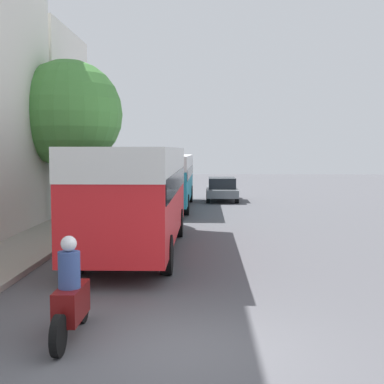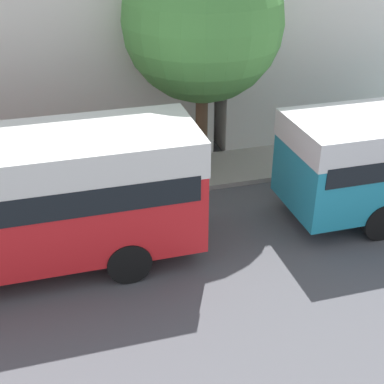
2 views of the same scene
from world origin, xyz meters
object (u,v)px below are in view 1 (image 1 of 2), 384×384
motorcycle_behind_lead (71,298)px  car_crossing (222,189)px  bus_following (167,174)px  bus_lead (136,185)px  pedestrian_near_curb (108,185)px

motorcycle_behind_lead → car_crossing: (3.18, 24.09, 0.06)m
bus_following → motorcycle_behind_lead: size_ratio=4.61×
bus_lead → motorcycle_behind_lead: size_ratio=4.24×
bus_lead → motorcycle_behind_lead: 7.65m
pedestrian_near_curb → car_crossing: bearing=2.2°
bus_lead → car_crossing: bus_lead is taller
motorcycle_behind_lead → bus_lead: bearing=89.2°
bus_lead → bus_following: (0.04, 12.42, -0.21)m
bus_following → motorcycle_behind_lead: bearing=-90.4°
bus_following → motorcycle_behind_lead: (-0.15, -19.95, -1.16)m
motorcycle_behind_lead → pedestrian_near_curb: bearing=99.1°
bus_lead → motorcycle_behind_lead: (-0.11, -7.53, -1.37)m
bus_following → pedestrian_near_curb: size_ratio=6.37×
bus_following → bus_lead: bearing=-90.2°
car_crossing → motorcycle_behind_lead: bearing=82.5°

